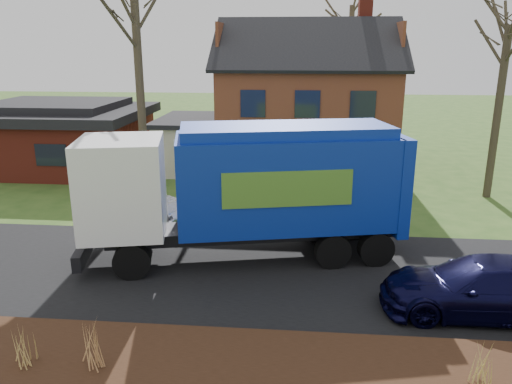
{
  "coord_description": "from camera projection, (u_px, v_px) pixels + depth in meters",
  "views": [
    {
      "loc": [
        1.73,
        -13.8,
        6.66
      ],
      "look_at": [
        0.25,
        2.5,
        1.86
      ],
      "focal_mm": 35.0,
      "sensor_mm": 36.0,
      "label": 1
    }
  ],
  "objects": [
    {
      "name": "ground",
      "position": [
        241.0,
        273.0,
        15.22
      ],
      "size": [
        120.0,
        120.0,
        0.0
      ],
      "primitive_type": "plane",
      "color": "#2E501A",
      "rests_on": "ground"
    },
    {
      "name": "road",
      "position": [
        241.0,
        273.0,
        15.21
      ],
      "size": [
        80.0,
        7.0,
        0.02
      ],
      "primitive_type": "cube",
      "color": "black",
      "rests_on": "ground"
    },
    {
      "name": "mulch_verge",
      "position": [
        209.0,
        380.0,
        10.11
      ],
      "size": [
        80.0,
        3.5,
        0.3
      ],
      "primitive_type": "cube",
      "color": "black",
      "rests_on": "ground"
    },
    {
      "name": "main_house",
      "position": [
        297.0,
        96.0,
        27.24
      ],
      "size": [
        12.95,
        8.95,
        9.26
      ],
      "color": "beige",
      "rests_on": "ground"
    },
    {
      "name": "ranch_house",
      "position": [
        57.0,
        135.0,
        28.17
      ],
      "size": [
        9.8,
        8.2,
        3.7
      ],
      "color": "maroon",
      "rests_on": "ground"
    },
    {
      "name": "garbage_truck",
      "position": [
        251.0,
        184.0,
        15.68
      ],
      "size": [
        10.45,
        4.81,
        4.33
      ],
      "rotation": [
        0.0,
        0.0,
        0.22
      ],
      "color": "black",
      "rests_on": "ground"
    },
    {
      "name": "silver_sedan",
      "position": [
        139.0,
        204.0,
        19.66
      ],
      "size": [
        4.37,
        2.78,
        1.36
      ],
      "primitive_type": "imported",
      "rotation": [
        0.0,
        0.0,
        1.22
      ],
      "color": "#AAABB2",
      "rests_on": "ground"
    },
    {
      "name": "navy_wagon",
      "position": [
        483.0,
        287.0,
        12.73
      ],
      "size": [
        5.15,
        2.17,
        1.48
      ],
      "primitive_type": "imported",
      "rotation": [
        0.0,
        0.0,
        -1.59
      ],
      "color": "black",
      "rests_on": "ground"
    },
    {
      "name": "grass_clump_west",
      "position": [
        23.0,
        347.0,
        10.24
      ],
      "size": [
        0.32,
        0.26,
        0.85
      ],
      "color": "tan",
      "rests_on": "mulch_verge"
    },
    {
      "name": "grass_clump_mid",
      "position": [
        93.0,
        344.0,
        10.18
      ],
      "size": [
        0.36,
        0.3,
        1.01
      ],
      "color": "tan",
      "rests_on": "mulch_verge"
    },
    {
      "name": "grass_clump_east",
      "position": [
        483.0,
        366.0,
        9.64
      ],
      "size": [
        0.33,
        0.28,
        0.84
      ],
      "color": "tan",
      "rests_on": "mulch_verge"
    }
  ]
}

